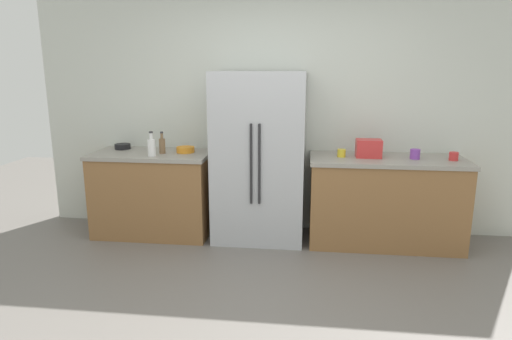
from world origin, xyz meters
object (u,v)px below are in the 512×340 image
at_px(cup_b, 341,153).
at_px(bowl_b, 123,146).
at_px(cup_c, 415,154).
at_px(bowl_a, 185,150).
at_px(toaster, 369,148).
at_px(bottle_a, 152,147).
at_px(bottle_b, 162,145).
at_px(cup_a, 454,156).
at_px(refrigerator, 259,158).

height_order(cup_b, bowl_b, cup_b).
bearing_deg(cup_c, bowl_a, 178.59).
relative_size(toaster, bottle_a, 0.99).
bearing_deg(bowl_a, bowl_b, 171.38).
bearing_deg(bottle_b, bottle_a, -110.80).
xyz_separation_m(cup_b, cup_c, (0.71, -0.01, 0.01)).
relative_size(cup_a, cup_c, 0.91).
bearing_deg(toaster, refrigerator, -178.96).
xyz_separation_m(refrigerator, bottle_a, (-1.07, -0.19, 0.12)).
height_order(bottle_b, bowl_b, bottle_b).
relative_size(bottle_b, cup_a, 2.63).
xyz_separation_m(bottle_b, bowl_a, (0.22, 0.08, -0.06)).
distance_m(cup_a, bowl_b, 3.44).
bearing_deg(cup_a, bowl_b, 176.68).
height_order(refrigerator, toaster, refrigerator).
relative_size(bowl_a, bowl_b, 1.11).
height_order(toaster, cup_b, toaster).
relative_size(bottle_a, bowl_a, 1.33).
bearing_deg(bowl_b, bottle_b, -20.45).
relative_size(refrigerator, bottle_a, 6.89).
distance_m(toaster, cup_b, 0.27).
bearing_deg(bowl_b, bottle_a, -37.09).
height_order(refrigerator, bottle_b, refrigerator).
xyz_separation_m(toaster, cup_a, (0.80, -0.06, -0.05)).
bearing_deg(bowl_b, cup_c, -3.16).
bearing_deg(cup_c, bottle_a, -176.13).
xyz_separation_m(cup_a, cup_c, (-0.36, 0.03, 0.01)).
height_order(bottle_a, bottle_b, bottle_a).
bearing_deg(bottle_a, toaster, 5.40).
bearing_deg(cup_a, bowl_a, 178.15).
distance_m(bottle_b, cup_b, 1.85).
xyz_separation_m(bowl_a, bowl_b, (-0.74, 0.11, -0.00)).
xyz_separation_m(bottle_a, bottle_b, (0.06, 0.15, -0.01)).
relative_size(toaster, bowl_a, 1.31).
bearing_deg(bottle_a, bowl_b, 142.91).
distance_m(bottle_b, bowl_a, 0.25).
bearing_deg(cup_a, cup_b, 177.68).
height_order(refrigerator, cup_a, refrigerator).
xyz_separation_m(refrigerator, bottle_b, (-1.01, -0.03, 0.11)).
height_order(bottle_a, bowl_a, bottle_a).
relative_size(toaster, cup_b, 2.95).
bearing_deg(cup_b, refrigerator, -179.62).
xyz_separation_m(refrigerator, cup_b, (0.83, 0.01, 0.07)).
xyz_separation_m(bottle_a, cup_a, (2.97, 0.15, -0.06)).
height_order(refrigerator, bottle_a, refrigerator).
bearing_deg(bottle_a, refrigerator, 9.80).
bearing_deg(cup_c, toaster, 176.39).
distance_m(bottle_a, bottle_b, 0.16).
xyz_separation_m(toaster, bottle_b, (-2.11, -0.05, -0.00)).
bearing_deg(cup_c, cup_b, 178.89).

